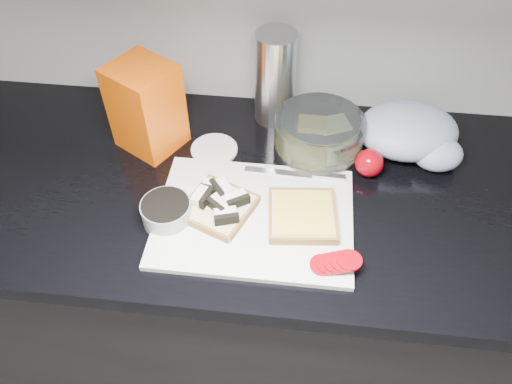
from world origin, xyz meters
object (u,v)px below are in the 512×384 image
glass_bowl (319,135)px  steel_canister (275,78)px  bread_bag (146,107)px  cutting_board (254,217)px

glass_bowl → steel_canister: size_ratio=0.90×
bread_bag → steel_canister: 0.30m
glass_bowl → steel_canister: 0.17m
glass_bowl → bread_bag: 0.39m
glass_bowl → bread_bag: bearing=-176.9°
glass_bowl → steel_canister: (-0.11, 0.11, 0.07)m
glass_bowl → steel_canister: bearing=136.6°
bread_bag → glass_bowl: bearing=33.4°
bread_bag → steel_canister: steel_canister is taller
cutting_board → bread_bag: size_ratio=1.94×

